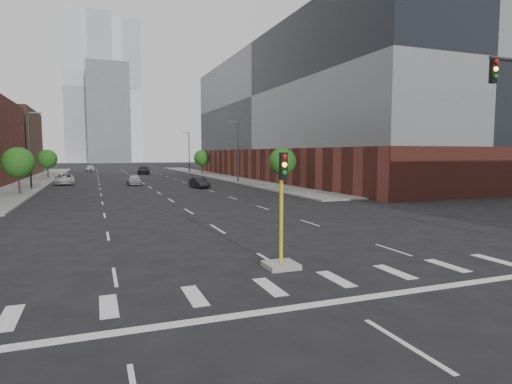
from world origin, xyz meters
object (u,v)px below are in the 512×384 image
median_traffic_signal (281,243)px  car_distant (90,168)px  car_far_left (65,179)px  car_near_left (134,180)px  car_mid_right (199,183)px  car_deep_right (144,170)px

median_traffic_signal → car_distant: bearing=94.6°
car_far_left → car_distant: car_distant is taller
car_near_left → car_far_left: bearing=154.6°
median_traffic_signal → car_distant: (-7.46, 93.32, -0.17)m
car_mid_right → car_distant: (-13.18, 55.31, 0.13)m
car_deep_right → car_distant: car_deep_right is taller
car_distant → car_near_left: bearing=-82.2°
car_deep_right → car_mid_right: bearing=-77.4°
median_traffic_signal → car_far_left: bearing=101.8°
median_traffic_signal → car_mid_right: size_ratio=1.09×
car_near_left → car_distant: (-5.96, 47.40, 0.05)m
median_traffic_signal → car_distant: median_traffic_signal is taller
car_far_left → car_distant: (3.04, 43.07, 0.04)m
median_traffic_signal → car_far_left: median_traffic_signal is taller
car_near_left → car_deep_right: size_ratio=0.76×
median_traffic_signal → car_near_left: bearing=91.9°
car_far_left → car_deep_right: (13.55, 26.78, 0.07)m
car_near_left → car_distant: car_distant is taller
median_traffic_signal → car_distant: size_ratio=0.94×
car_deep_right → car_distant: bearing=131.5°
car_near_left → car_mid_right: 10.71m
median_traffic_signal → car_deep_right: median_traffic_signal is taller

